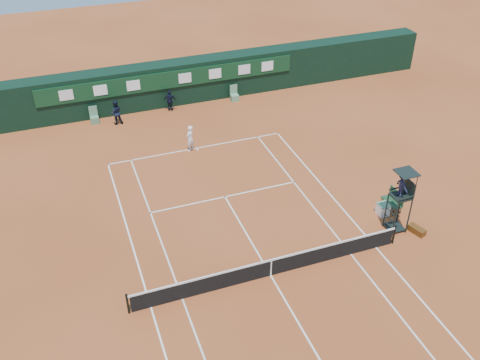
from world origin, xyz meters
name	(u,v)px	position (x,y,z in m)	size (l,w,h in m)	color
ground	(271,275)	(0.00, 0.00, 0.00)	(90.00, 90.00, 0.00)	#A95127
court_lines	(271,275)	(0.00, 0.00, 0.01)	(11.05, 23.85, 0.01)	silver
tennis_net	(271,267)	(0.00, 0.00, 0.51)	(12.90, 0.10, 1.10)	black
back_wall	(169,83)	(0.00, 18.74, 1.51)	(40.00, 1.65, 3.00)	black
linesman_chair_left	(95,118)	(-5.50, 17.48, 0.32)	(0.55, 0.50, 1.15)	#55825F
linesman_chair_right	(234,96)	(4.50, 17.48, 0.32)	(0.55, 0.50, 1.15)	#62976C
umpire_chair	(402,189)	(7.07, 0.87, 2.46)	(0.96, 0.95, 3.42)	black
player_bench	(394,199)	(7.96, 2.37, 0.60)	(0.56, 1.20, 1.10)	#194027
tennis_bag	(417,230)	(7.97, 0.27, 0.16)	(0.38, 0.88, 0.33)	black
cooler	(383,209)	(7.20, 2.15, 0.33)	(0.57, 0.57, 0.65)	white
tennis_ball	(278,156)	(4.37, 9.28, 0.03)	(0.07, 0.07, 0.07)	#B5C82E
player	(190,138)	(-0.42, 11.75, 0.86)	(0.63, 0.41, 1.71)	white
ball_kid_left	(116,112)	(-4.11, 16.82, 0.84)	(0.82, 0.64, 1.69)	black
ball_kid_right	(170,101)	(-0.26, 17.46, 0.77)	(0.90, 0.38, 1.54)	black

